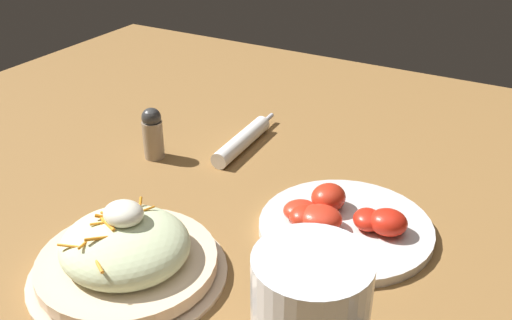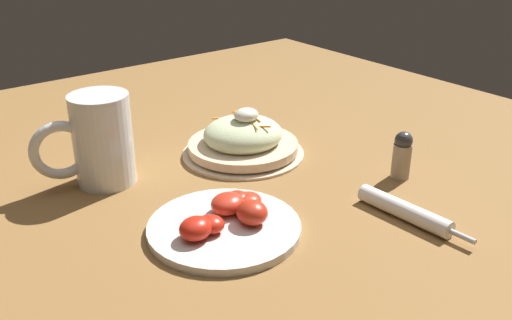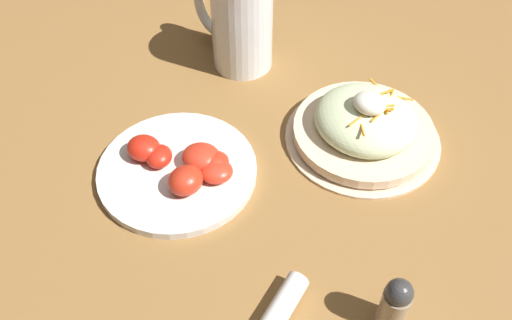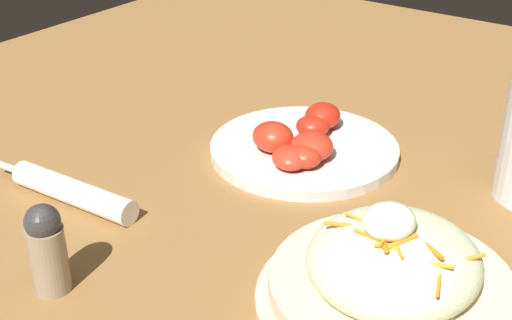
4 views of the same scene
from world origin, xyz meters
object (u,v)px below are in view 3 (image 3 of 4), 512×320
salad_plate (365,126)px  beer_mug (240,26)px  salt_shaker (395,304)px  tomato_plate (180,168)px

salad_plate → beer_mug: size_ratio=1.38×
beer_mug → salt_shaker: 0.47m
salad_plate → tomato_plate: size_ratio=1.03×
beer_mug → tomato_plate: 0.25m
beer_mug → salt_shaker: size_ratio=1.97×
beer_mug → tomato_plate: size_ratio=0.74×
salad_plate → tomato_plate: 0.25m
beer_mug → salad_plate: bearing=168.2°
tomato_plate → salt_shaker: salt_shaker is taller
salad_plate → beer_mug: (0.24, -0.05, 0.04)m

